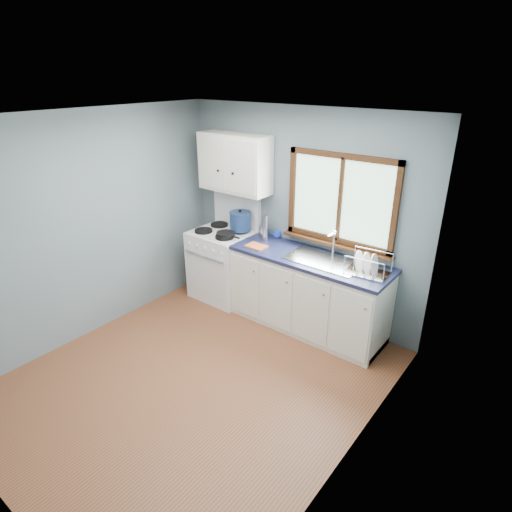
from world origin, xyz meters
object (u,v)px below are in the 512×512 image
Objects in this scene: sink at (323,266)px; dish_rack at (367,268)px; thermos at (265,228)px; gas_range at (223,262)px; utensil_crock at (265,231)px; skillet at (226,234)px; base_cabinets at (308,297)px; stockpot at (240,221)px.

dish_rack is (0.50, 0.01, 0.12)m from sink.
gas_range is at bearing -169.97° from thermos.
dish_rack is at bearing -7.29° from utensil_crock.
gas_range reaches higher than utensil_crock.
skillet is 0.49m from utensil_crock.
skillet reaches higher than base_cabinets.
utensil_crock is at bearing 21.86° from gas_range.
thermos is (-0.87, 0.09, 0.22)m from sink.
utensil_crock is at bearing 13.82° from stockpot.
sink is (0.18, -0.00, 0.45)m from base_cabinets.
utensil_crock is at bearing 168.54° from sink.
base_cabinets is at bearing -7.35° from thermos.
sink is 2.27× the size of utensil_crock.
gas_range is 0.76m from utensil_crock.
skillet is 0.30m from stockpot.
gas_range is 2.04m from dish_rack.
dish_rack is at bearing 0.84° from sink.
thermos is (0.08, -0.10, 0.08)m from utensil_crock.
utensil_crock is 1.47m from dish_rack.
base_cabinets is 1.26m from skillet.
thermos is (0.61, 0.11, 0.59)m from gas_range.
utensil_crock is (0.53, 0.21, 0.50)m from gas_range.
sink is 2.40× the size of skillet.
skillet is (-1.29, -0.17, 0.12)m from sink.
utensil_crock is (0.33, 0.36, 0.01)m from skillet.
dish_rack is (0.68, 0.01, 0.57)m from base_cabinets.
dish_rack is (1.37, -0.08, -0.10)m from thermos.
gas_range is 2.99× the size of dish_rack.
skillet is 0.50m from thermos.
base_cabinets is 5.29× the size of skillet.
gas_range is 1.53m from sink.
stockpot is (-0.00, 0.28, 0.10)m from skillet.
skillet is at bearing -89.98° from stockpot.
utensil_crock is at bearing 166.64° from dish_rack.
sink is (1.49, 0.02, 0.37)m from gas_range.
sink is at bearing -11.46° from utensil_crock.
utensil_crock is 1.15× the size of thermos.
dish_rack is (1.99, 0.03, 0.48)m from gas_range.
base_cabinets is at bearing -5.73° from stockpot.
skillet is at bearing -148.24° from thermos.
skillet is (0.20, -0.15, 0.49)m from gas_range.
thermos is 0.71× the size of dish_rack.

